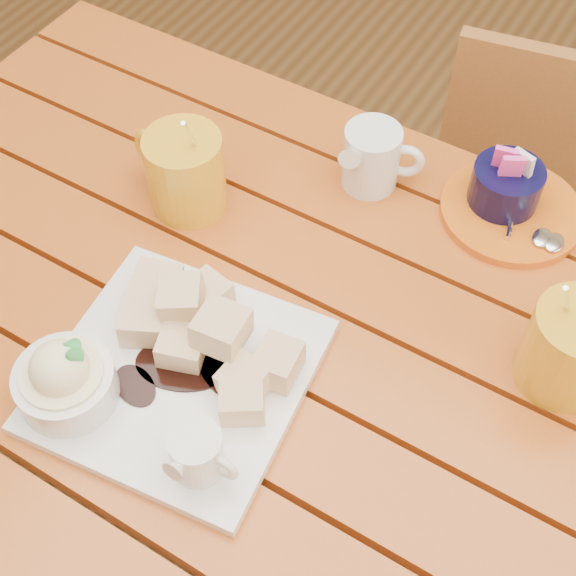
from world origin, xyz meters
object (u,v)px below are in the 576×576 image
Objects in this scene: coffee_mug_right at (573,349)px; coffee_mug_left at (184,171)px; chair_far at (541,186)px; table at (257,364)px; dessert_plate at (154,370)px; orange_saucer at (512,212)px.

coffee_mug_left is at bearing -178.56° from coffee_mug_right.
chair_far is at bearing 68.09° from coffee_mug_left.
coffee_mug_left reaches higher than table.
coffee_mug_left is 1.01× the size of coffee_mug_right.
dessert_plate reaches higher than table.
dessert_plate is (-0.04, -0.14, 0.14)m from table.
dessert_plate is at bearing -51.83° from coffee_mug_left.
chair_far is at bearing 107.02° from coffee_mug_right.
coffee_mug_left is at bearing 147.43° from table.
table is at bearing 64.57° from chair_far.
chair_far is (0.36, 0.58, -0.35)m from coffee_mug_left.
coffee_mug_right is 0.89× the size of orange_saucer.
orange_saucer is at bearing 57.12° from table.
coffee_mug_left is at bearing -152.21° from orange_saucer.
coffee_mug_right reaches higher than orange_saucer.
coffee_mug_left is 0.52m from coffee_mug_right.
table is 6.40× the size of orange_saucer.
coffee_mug_right reaches higher than chair_far.
coffee_mug_left is 0.77m from chair_far.
chair_far is (-0.16, 0.58, -0.35)m from coffee_mug_right.
coffee_mug_right is (0.39, 0.25, 0.03)m from dessert_plate.
table is at bearing -22.67° from coffee_mug_left.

